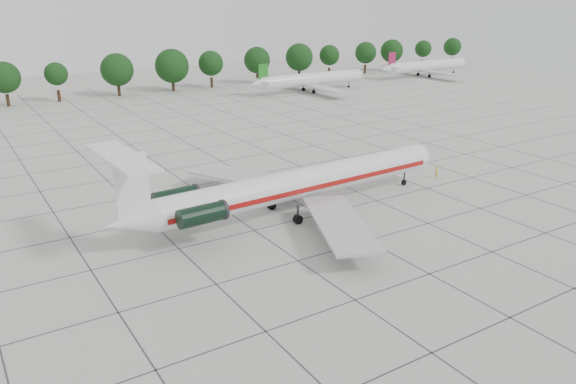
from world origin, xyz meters
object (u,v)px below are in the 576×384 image
(ground_crew, at_px, (436,172))
(bg_airliner_d, at_px, (311,80))
(main_airliner, at_px, (289,185))
(bg_airliner_e, at_px, (426,66))

(ground_crew, height_order, bg_airliner_d, bg_airliner_d)
(ground_crew, bearing_deg, main_airliner, -28.82)
(main_airliner, height_order, bg_airliner_d, main_airliner)
(ground_crew, height_order, bg_airliner_e, bg_airliner_e)
(bg_airliner_d, distance_m, bg_airliner_e, 43.00)
(ground_crew, relative_size, bg_airliner_e, 0.05)
(main_airliner, relative_size, ground_crew, 26.30)
(bg_airliner_d, xyz_separation_m, bg_airliner_e, (42.77, 4.40, 0.00))
(bg_airliner_e, bearing_deg, bg_airliner_d, -174.13)
(ground_crew, xyz_separation_m, bg_airliner_d, (24.58, 63.84, 2.14))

